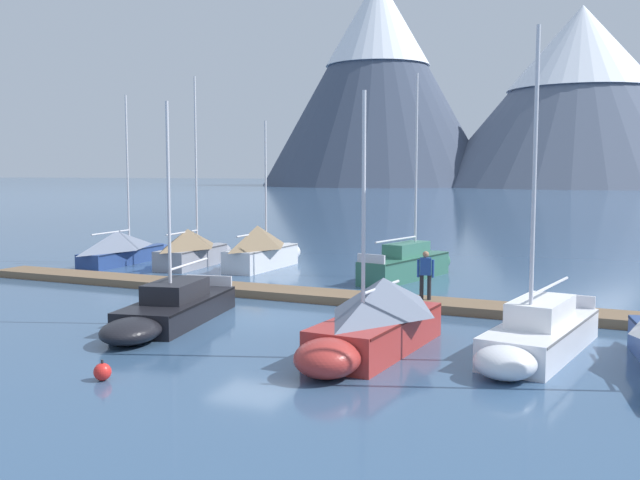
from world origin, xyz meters
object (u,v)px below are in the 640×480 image
sailboat_second_berth (194,248)px  sailboat_mid_dock_port (263,248)px  sailboat_mid_dock_starboard (170,309)px  sailboat_outer_slip (375,319)px  sailboat_nearest_berth (124,248)px  sailboat_far_berth (410,263)px  sailboat_end_of_dock (537,334)px  mooring_buoy_channel_marker (102,372)px  person_on_dock (426,272)px

sailboat_second_berth → sailboat_mid_dock_port: 3.60m
sailboat_mid_dock_starboard → sailboat_outer_slip: (6.86, -0.93, 0.39)m
sailboat_nearest_berth → sailboat_far_berth: 14.85m
sailboat_end_of_dock → mooring_buoy_channel_marker: bearing=-147.0°
person_on_dock → mooring_buoy_channel_marker: person_on_dock is taller
sailboat_second_berth → mooring_buoy_channel_marker: 19.83m
sailboat_nearest_berth → sailboat_mid_dock_starboard: sailboat_nearest_berth is taller
sailboat_far_berth → sailboat_end_of_dock: (6.41, -11.99, -0.09)m
sailboat_mid_dock_port → sailboat_end_of_dock: 18.74m
sailboat_mid_dock_port → sailboat_mid_dock_starboard: size_ratio=1.01×
sailboat_second_berth → sailboat_mid_dock_port: sailboat_second_berth is taller
sailboat_mid_dock_starboard → mooring_buoy_channel_marker: sailboat_mid_dock_starboard is taller
sailboat_far_berth → sailboat_outer_slip: sailboat_far_berth is taller
sailboat_mid_dock_port → sailboat_mid_dock_starboard: bearing=-76.8°
mooring_buoy_channel_marker → sailboat_mid_dock_starboard: bearing=108.4°
sailboat_mid_dock_starboard → sailboat_end_of_dock: 10.86m
sailboat_second_berth → sailboat_mid_dock_port: (3.56, 0.49, 0.10)m
sailboat_nearest_berth → mooring_buoy_channel_marker: (12.26, -17.45, -0.61)m
sailboat_outer_slip → person_on_dock: size_ratio=3.97×
sailboat_outer_slip → mooring_buoy_channel_marker: 6.89m
sailboat_end_of_dock → sailboat_second_berth: bearing=145.2°
sailboat_nearest_berth → mooring_buoy_channel_marker: bearing=-54.9°
sailboat_far_berth → mooring_buoy_channel_marker: bearing=-98.2°
mooring_buoy_channel_marker → person_on_dock: bearing=66.6°
sailboat_nearest_berth → person_on_dock: (17.09, -6.27, 0.45)m
sailboat_end_of_dock → sailboat_outer_slip: bearing=-164.3°
sailboat_far_berth → sailboat_end_of_dock: size_ratio=1.09×
sailboat_mid_dock_starboard → mooring_buoy_channel_marker: size_ratio=14.64×
sailboat_end_of_dock → sailboat_mid_dock_starboard: bearing=-179.0°
sailboat_second_berth → sailboat_mid_dock_starboard: bearing=-61.9°
sailboat_mid_dock_starboard → mooring_buoy_channel_marker: bearing=-71.6°
sailboat_far_berth → person_on_dock: sailboat_far_berth is taller
sailboat_second_berth → mooring_buoy_channel_marker: bearing=-64.8°
sailboat_outer_slip → person_on_dock: 6.48m
sailboat_mid_dock_port → sailboat_end_of_dock: bearing=-42.3°
sailboat_nearest_berth → sailboat_end_of_dock: sailboat_nearest_berth is taller
sailboat_mid_dock_port → mooring_buoy_channel_marker: 19.07m
sailboat_nearest_berth → sailboat_mid_dock_starboard: (10.39, -11.82, -0.32)m
person_on_dock → sailboat_outer_slip: bearing=-88.6°
sailboat_second_berth → person_on_dock: (13.27, -6.76, 0.37)m
sailboat_nearest_berth → sailboat_second_berth: sailboat_second_berth is taller
sailboat_nearest_berth → sailboat_outer_slip: size_ratio=1.27×
sailboat_mid_dock_starboard → person_on_dock: (6.70, 5.54, 0.76)m
sailboat_mid_dock_starboard → mooring_buoy_channel_marker: (1.87, -5.63, -0.29)m
sailboat_second_berth → person_on_dock: bearing=-27.0°
sailboat_mid_dock_port → sailboat_outer_slip: size_ratio=1.06×
sailboat_outer_slip → person_on_dock: bearing=91.4°
sailboat_far_berth → mooring_buoy_channel_marker: (-2.58, -17.82, -0.46)m
person_on_dock → sailboat_mid_dock_port: bearing=143.2°
sailboat_nearest_berth → sailboat_far_berth: size_ratio=0.95×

